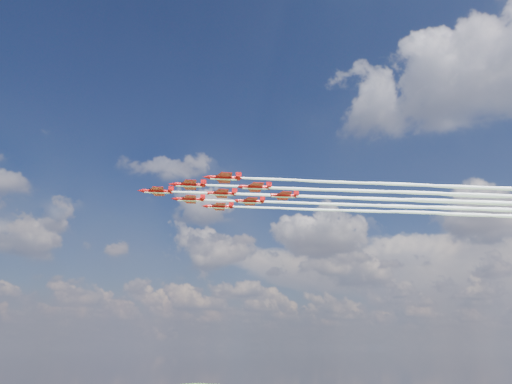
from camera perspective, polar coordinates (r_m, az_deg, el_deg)
jet_lead at (r=171.08m, az=15.37°, el=-0.82°), size 115.71×114.42×2.78m
jet_row2_port at (r=168.41m, az=19.49°, el=-0.17°), size 115.71×114.42×2.78m
jet_row2_starb at (r=181.78m, az=17.42°, el=-1.61°), size 115.71×114.42×2.78m
jet_row3_port at (r=166.66m, az=23.73°, el=0.49°), size 115.71×114.42×2.78m
jet_row3_centre at (r=179.50m, az=21.32°, el=-1.01°), size 115.71×114.42×2.78m
jet_row3_starb at (r=192.72m, az=19.24°, el=-2.31°), size 115.71×114.42×2.78m
jet_row4_port at (r=178.09m, az=25.31°, el=-0.39°), size 115.71×114.42×2.78m
jet_row4_starb at (r=190.79m, az=22.94°, el=-1.75°), size 115.71×114.42×2.78m
jet_tail at (r=189.67m, az=26.69°, el=-1.17°), size 115.71×114.42×2.78m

